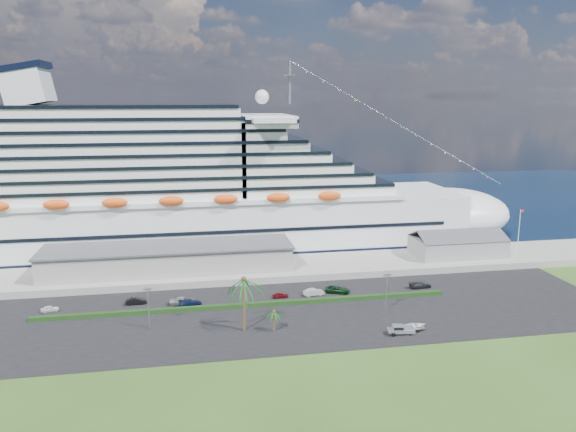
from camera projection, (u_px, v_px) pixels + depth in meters
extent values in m
plane|color=#314F1A|center=(300.00, 336.00, 105.73)|extent=(420.00, 420.00, 0.00)
cube|color=black|center=(289.00, 313.00, 116.30)|extent=(140.00, 38.00, 0.12)
cube|color=gray|center=(269.00, 268.00, 144.02)|extent=(240.00, 20.00, 1.80)
cube|color=black|center=(237.00, 206.00, 230.78)|extent=(420.00, 160.00, 0.02)
cube|color=silver|center=(188.00, 224.00, 162.10)|extent=(160.00, 30.00, 16.00)
ellipsoid|color=silver|center=(446.00, 214.00, 176.16)|extent=(40.00, 30.00, 16.00)
cube|color=black|center=(189.00, 247.00, 163.53)|extent=(164.00, 30.60, 2.40)
cube|color=silver|center=(141.00, 150.00, 155.47)|extent=(128.00, 26.00, 24.80)
cube|color=silver|center=(265.00, 120.00, 159.96)|extent=(14.00, 38.00, 3.20)
cube|color=silver|center=(27.00, 85.00, 146.91)|extent=(11.58, 14.00, 11.58)
cylinder|color=gray|center=(290.00, 82.00, 159.00)|extent=(0.70, 0.70, 12.00)
ellipsoid|color=#EC4F16|center=(171.00, 201.00, 144.15)|extent=(90.00, 2.40, 2.60)
ellipsoid|color=#EC4F16|center=(173.00, 183.00, 174.55)|extent=(90.00, 2.40, 2.60)
cube|color=black|center=(188.00, 221.00, 161.94)|extent=(144.00, 30.40, 0.90)
cube|color=gray|center=(169.00, 259.00, 138.81)|extent=(60.00, 14.00, 6.00)
cube|color=#4C4C54|center=(168.00, 247.00, 138.16)|extent=(61.00, 15.00, 0.40)
cube|color=gray|center=(458.00, 246.00, 152.47)|extent=(24.00, 12.00, 4.80)
cube|color=#4C4C54|center=(464.00, 236.00, 148.83)|extent=(24.00, 6.31, 2.74)
cube|color=#4C4C54|center=(453.00, 231.00, 154.60)|extent=(24.00, 6.31, 2.74)
cylinder|color=silver|center=(519.00, 231.00, 154.88)|extent=(0.16, 0.16, 12.00)
cube|color=red|center=(522.00, 211.00, 153.79)|extent=(1.00, 0.04, 0.70)
cube|color=black|center=(248.00, 305.00, 119.59)|extent=(88.00, 1.10, 0.90)
cylinder|color=gray|center=(149.00, 309.00, 107.64)|extent=(0.24, 0.24, 8.00)
cube|color=gray|center=(147.00, 289.00, 106.78)|extent=(1.60, 0.35, 0.35)
cylinder|color=gray|center=(387.00, 294.00, 116.08)|extent=(0.24, 0.24, 8.00)
cube|color=gray|center=(387.00, 275.00, 115.22)|extent=(1.60, 0.35, 0.35)
cylinder|color=#47301E|center=(244.00, 305.00, 106.72)|extent=(0.54, 0.54, 10.50)
sphere|color=#47301E|center=(244.00, 279.00, 105.62)|extent=(0.98, 0.98, 0.98)
cylinder|color=#47301E|center=(274.00, 322.00, 106.90)|extent=(0.35, 0.35, 4.20)
sphere|color=#47301E|center=(274.00, 311.00, 106.46)|extent=(0.73, 0.73, 0.73)
imported|color=white|center=(50.00, 309.00, 117.06)|extent=(3.87, 2.34, 1.23)
imported|color=black|center=(136.00, 301.00, 121.23)|extent=(4.56, 1.89, 1.47)
imported|color=#96999E|center=(183.00, 301.00, 121.01)|extent=(5.95, 3.24, 1.58)
imported|color=#132045|center=(190.00, 302.00, 120.50)|extent=(4.93, 2.33, 1.39)
imported|color=maroon|center=(280.00, 295.00, 125.14)|extent=(3.67, 1.67, 1.22)
imported|color=silver|center=(314.00, 292.00, 126.53)|extent=(4.92, 2.22, 1.57)
imported|color=black|center=(338.00, 290.00, 128.18)|extent=(6.13, 4.56, 1.55)
imported|color=#222428|center=(420.00, 285.00, 131.54)|extent=(5.41, 2.50, 1.53)
cylinder|color=black|center=(394.00, 335.00, 104.87)|extent=(0.78, 0.36, 0.75)
cylinder|color=black|center=(390.00, 331.00, 106.58)|extent=(0.78, 0.36, 0.75)
cylinder|color=black|center=(410.00, 333.00, 105.45)|extent=(0.78, 0.36, 0.75)
cylinder|color=black|center=(407.00, 330.00, 107.16)|extent=(0.78, 0.36, 0.75)
cube|color=#AFB2B6|center=(401.00, 331.00, 105.97)|extent=(5.26, 2.54, 0.65)
cube|color=#AFB2B6|center=(408.00, 328.00, 106.13)|extent=(2.47, 2.11, 0.51)
cube|color=#AFB2B6|center=(398.00, 328.00, 105.72)|extent=(2.28, 2.04, 0.89)
cube|color=black|center=(398.00, 327.00, 105.70)|extent=(2.10, 2.06, 0.51)
cube|color=#AFB2B6|center=(390.00, 330.00, 105.56)|extent=(1.08, 1.87, 0.33)
cube|color=gray|center=(415.00, 328.00, 107.47)|extent=(4.31, 2.06, 0.11)
cylinder|color=gray|center=(405.00, 329.00, 107.14)|extent=(1.97, 0.33, 0.07)
cylinder|color=black|center=(418.00, 331.00, 106.80)|extent=(0.60, 0.27, 0.58)
cylinder|color=black|center=(415.00, 328.00, 108.36)|extent=(0.60, 0.27, 0.58)
imported|color=white|center=(415.00, 326.00, 107.36)|extent=(4.96, 3.83, 0.95)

